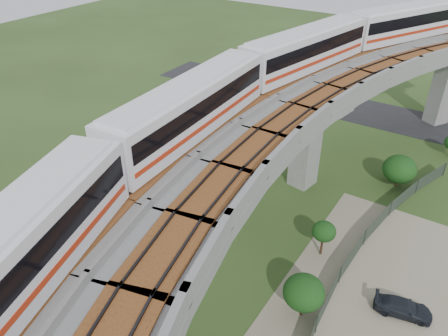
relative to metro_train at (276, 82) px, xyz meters
The scene contains 9 objects.
ground 12.95m from the metro_train, 96.87° to the right, with size 160.00×160.00×0.00m, color #2F471C.
asphalt_road 28.77m from the metro_train, 91.06° to the left, with size 60.00×8.00×0.03m, color #232326.
viaduct 6.15m from the metro_train, 49.87° to the right, with size 19.58×73.98×11.40m.
metro_train is the anchor object (origin of this frame).
fence 15.35m from the metro_train, 23.27° to the right, with size 3.87×38.73×1.50m.
tree_1 17.12m from the metro_train, 52.76° to the left, with size 3.12×3.12×3.25m.
tree_2 11.73m from the metro_train, 18.29° to the right, with size 1.83×1.83×3.06m.
tree_3 14.71m from the metro_train, 49.69° to the right, with size 2.71×2.71×3.29m.
car_dark 17.69m from the metro_train, 19.25° to the right, with size 1.52×3.73×1.08m, color black.
Camera 1 is at (13.55, -23.26, 23.81)m, focal length 35.00 mm.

